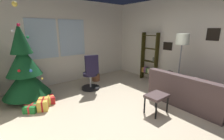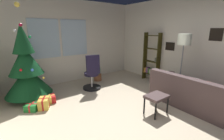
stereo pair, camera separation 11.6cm
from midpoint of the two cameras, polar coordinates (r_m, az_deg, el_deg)
name	(u,v)px [view 2 (the right image)]	position (r m, az deg, el deg)	size (l,w,h in m)	color
ground_plane	(136,121)	(3.51, 9.70, -17.82)	(4.91, 6.31, 0.10)	beige
wall_back_with_windows	(70,42)	(5.64, -14.48, 10.03)	(4.91, 0.12, 2.78)	beige
wall_right_with_frames	(200,45)	(5.12, 30.28, 7.96)	(0.12, 6.31, 2.78)	beige
couch	(198,94)	(4.44, 29.75, -7.78)	(1.71, 1.88, 0.79)	#493838
footstool	(157,98)	(3.60, 16.92, -9.79)	(0.48, 0.36, 0.44)	#493838
holiday_tree	(27,70)	(4.52, -28.21, 0.09)	(1.15, 1.15, 2.44)	#4C331E
gift_box_red	(50,99)	(4.34, -21.05, -9.86)	(0.29, 0.31, 0.19)	red
gift_box_green	(32,107)	(4.11, -26.56, -12.07)	(0.36, 0.36, 0.17)	#1E722D
gift_box_gold	(44,103)	(4.09, -22.88, -11.13)	(0.35, 0.40, 0.25)	gold
office_chair	(92,76)	(4.80, -6.63, -2.17)	(0.56, 0.56, 1.10)	black
bookshelf	(151,60)	(5.72, 14.82, 3.46)	(0.18, 0.64, 1.71)	#2E290B
floor_lamp	(184,45)	(4.56, 25.53, 8.42)	(0.33, 0.33, 1.71)	slate
potted_plant	(97,74)	(5.63, -4.87, -1.45)	(0.32, 0.40, 0.69)	brown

